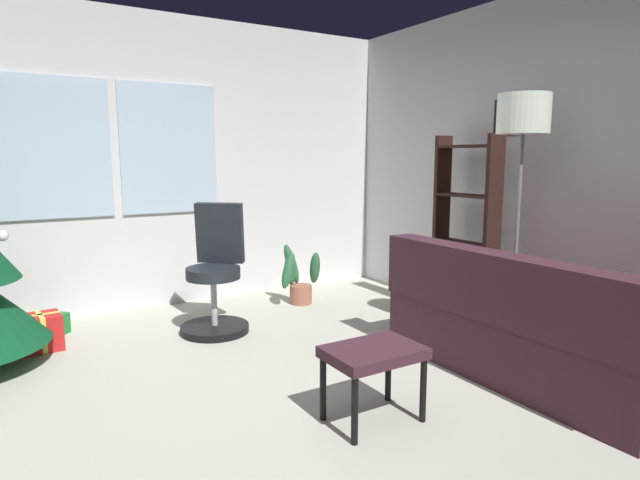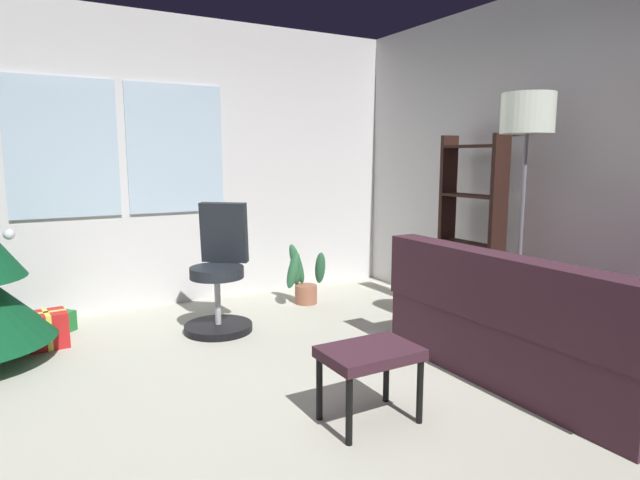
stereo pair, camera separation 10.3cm
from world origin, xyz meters
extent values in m
cube|color=#B3B2A1|center=(0.00, 0.00, -0.05)|extent=(4.86, 5.37, 0.10)
cube|color=silver|center=(0.00, 2.73, 1.37)|extent=(4.86, 0.10, 2.74)
cube|color=silver|center=(-0.85, 2.67, 1.51)|extent=(0.90, 0.03, 1.20)
cube|color=silver|center=(0.12, 2.67, 1.51)|extent=(0.90, 0.03, 1.20)
cube|color=silver|center=(2.48, 0.00, 1.37)|extent=(0.10, 5.37, 2.74)
cube|color=black|center=(2.42, 0.64, 1.76)|extent=(0.02, 0.35, 0.31)
cube|color=#3B1F2A|center=(1.66, -0.24, 0.21)|extent=(0.87, 1.91, 0.42)
cube|color=#3B1F2A|center=(1.31, -0.24, 0.63)|extent=(0.21, 1.90, 0.43)
cube|color=#3B1F2A|center=(1.66, 0.64, 0.52)|extent=(0.87, 0.14, 0.20)
cube|color=red|center=(1.42, -0.83, 0.59)|extent=(0.15, 0.41, 0.40)
cube|color=beige|center=(1.42, -0.82, 0.59)|extent=(0.19, 0.41, 0.41)
cube|color=#9B3532|center=(1.43, 0.04, 0.59)|extent=(0.21, 0.42, 0.41)
cube|color=#3B1F2A|center=(0.36, -0.22, 0.39)|extent=(0.51, 0.36, 0.06)
cylinder|color=black|center=(0.14, -0.37, 0.18)|extent=(0.04, 0.04, 0.36)
cylinder|color=black|center=(0.59, -0.37, 0.18)|extent=(0.04, 0.04, 0.36)
cylinder|color=black|center=(0.14, -0.07, 0.18)|extent=(0.04, 0.04, 0.36)
cylinder|color=black|center=(0.59, -0.07, 0.18)|extent=(0.04, 0.04, 0.36)
sphere|color=silver|center=(-1.29, 1.75, 0.91)|extent=(0.08, 0.08, 0.08)
cube|color=red|center=(-1.10, 1.95, 0.13)|extent=(0.29, 0.28, 0.27)
cube|color=#EAD84C|center=(-1.10, 1.95, 0.13)|extent=(0.06, 0.27, 0.28)
cube|color=#EAD84C|center=(-1.10, 1.95, 0.13)|extent=(0.28, 0.06, 0.28)
cube|color=#1E722D|center=(-1.03, 2.27, 0.08)|extent=(0.34, 0.34, 0.17)
cube|color=red|center=(-1.03, 2.27, 0.08)|extent=(0.19, 0.19, 0.18)
cube|color=red|center=(-1.03, 2.27, 0.08)|extent=(0.21, 0.21, 0.18)
cylinder|color=black|center=(0.15, 1.66, 0.03)|extent=(0.56, 0.56, 0.06)
cylinder|color=#B2B2B7|center=(0.15, 1.66, 0.28)|extent=(0.05, 0.05, 0.44)
cylinder|color=black|center=(0.15, 1.66, 0.50)|extent=(0.44, 0.44, 0.09)
cube|color=black|center=(0.27, 1.81, 0.80)|extent=(0.38, 0.34, 0.51)
cube|color=black|center=(2.21, 0.60, 0.81)|extent=(0.18, 0.04, 1.62)
cube|color=black|center=(2.21, 1.20, 0.81)|extent=(0.18, 0.04, 1.62)
cube|color=black|center=(2.21, 0.90, 0.25)|extent=(0.18, 0.56, 0.02)
cube|color=black|center=(2.21, 0.90, 0.67)|extent=(0.18, 0.56, 0.02)
cube|color=black|center=(2.21, 0.90, 1.10)|extent=(0.18, 0.56, 0.02)
cube|color=black|center=(2.21, 0.90, 1.52)|extent=(0.18, 0.56, 0.02)
cube|color=#A62312|center=(2.22, 0.69, 0.34)|extent=(0.17, 0.04, 0.16)
cube|color=#184A8E|center=(2.23, 0.75, 0.33)|extent=(0.14, 0.06, 0.14)
cube|color=beige|center=(2.23, 0.82, 0.37)|extent=(0.15, 0.08, 0.22)
cube|color=#2C6F31|center=(2.24, 0.91, 0.36)|extent=(0.13, 0.08, 0.19)
cube|color=#6E3E70|center=(2.23, 1.00, 0.36)|extent=(0.15, 0.05, 0.20)
cube|color=#B2691D|center=(2.22, 1.06, 0.37)|extent=(0.17, 0.04, 0.21)
cylinder|color=slate|center=(1.94, 0.14, 0.01)|extent=(0.28, 0.28, 0.03)
cylinder|color=slate|center=(1.94, 0.14, 0.81)|extent=(0.03, 0.03, 1.56)
cylinder|color=white|center=(1.94, 0.14, 1.73)|extent=(0.37, 0.37, 0.28)
cylinder|color=#965B43|center=(1.19, 2.05, 0.09)|extent=(0.22, 0.22, 0.18)
ellipsoid|color=#2B633D|center=(1.11, 2.13, 0.32)|extent=(0.17, 0.17, 0.29)
ellipsoid|color=#2B633D|center=(1.02, 2.00, 0.36)|extent=(0.22, 0.13, 0.37)
ellipsoid|color=#2B633D|center=(1.32, 2.01, 0.35)|extent=(0.15, 0.21, 0.35)
ellipsoid|color=#2B633D|center=(1.13, 2.14, 0.39)|extent=(0.24, 0.18, 0.43)
camera|label=1|loc=(-1.31, -2.41, 1.43)|focal=29.88mm
camera|label=2|loc=(-1.22, -2.46, 1.43)|focal=29.88mm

